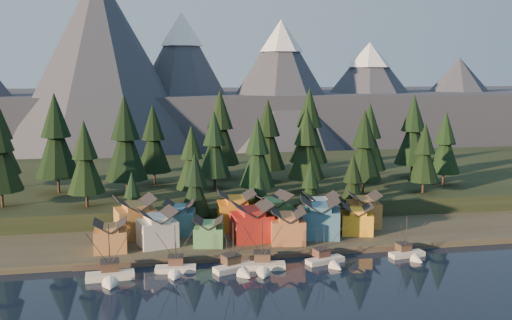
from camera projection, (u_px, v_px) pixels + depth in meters
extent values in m
plane|color=black|center=(274.00, 283.00, 112.85)|extent=(500.00, 500.00, 0.00)
cube|color=#343126|center=(241.00, 226.00, 151.57)|extent=(400.00, 50.00, 1.50)
cube|color=black|center=(218.00, 183.00, 199.76)|extent=(420.00, 100.00, 6.00)
cube|color=#4F4438|center=(258.00, 255.00, 128.79)|extent=(80.00, 4.00, 1.00)
cube|color=#404353|center=(187.00, 116.00, 343.54)|extent=(560.00, 160.00, 30.00)
cone|color=#404353|center=(100.00, 64.00, 272.37)|extent=(100.00, 100.00, 90.00)
cone|color=#404353|center=(183.00, 82.00, 298.63)|extent=(80.00, 80.00, 72.00)
cone|color=white|center=(182.00, 29.00, 294.45)|extent=(22.40, 22.40, 17.28)
cone|color=#404353|center=(281.00, 86.00, 296.55)|extent=(84.00, 84.00, 68.00)
cone|color=white|center=(281.00, 36.00, 292.61)|extent=(23.52, 23.52, 16.32)
cone|color=#404353|center=(368.00, 94.00, 323.04)|extent=(92.00, 92.00, 58.00)
cone|color=white|center=(370.00, 55.00, 319.67)|extent=(25.76, 25.76, 13.92)
cone|color=#404353|center=(457.00, 100.00, 342.53)|extent=(88.00, 88.00, 50.00)
cube|color=silver|center=(110.00, 277.00, 115.16)|extent=(9.77, 3.89, 1.78)
cone|color=silver|center=(110.00, 286.00, 110.11)|extent=(3.52, 3.47, 3.34)
cube|color=black|center=(110.00, 280.00, 115.26)|extent=(10.01, 3.96, 0.39)
cube|color=#463425|center=(110.00, 266.00, 116.57)|extent=(3.75, 3.54, 2.00)
cube|color=#2B2828|center=(110.00, 261.00, 116.40)|extent=(3.99, 3.78, 0.22)
cylinder|color=black|center=(109.00, 248.00, 114.82)|extent=(0.20, 0.20, 10.02)
cylinder|color=black|center=(110.00, 256.00, 118.24)|extent=(0.16, 0.16, 4.90)
cube|color=beige|center=(176.00, 270.00, 119.47)|extent=(8.74, 3.78, 1.56)
cone|color=beige|center=(174.00, 278.00, 114.88)|extent=(3.21, 3.18, 2.93)
cube|color=black|center=(176.00, 273.00, 119.56)|extent=(8.95, 3.85, 0.34)
cube|color=brown|center=(176.00, 261.00, 120.76)|extent=(3.41, 3.23, 1.76)
cube|color=#2B2828|center=(176.00, 256.00, 120.62)|extent=(3.62, 3.45, 0.20)
cylinder|color=black|center=(175.00, 246.00, 119.19)|extent=(0.18, 0.18, 8.79)
cylinder|color=black|center=(176.00, 252.00, 122.29)|extent=(0.14, 0.14, 4.29)
cube|color=beige|center=(235.00, 269.00, 119.99)|extent=(9.50, 6.05, 1.64)
cone|color=beige|center=(247.00, 276.00, 115.83)|extent=(3.96, 3.96, 3.08)
cube|color=black|center=(235.00, 272.00, 120.09)|extent=(9.72, 6.18, 0.36)
cube|color=#493827|center=(231.00, 260.00, 121.13)|extent=(4.16, 4.04, 1.85)
cube|color=#2B2828|center=(231.00, 255.00, 120.98)|extent=(4.42, 4.30, 0.21)
cylinder|color=black|center=(233.00, 244.00, 119.63)|extent=(0.18, 0.18, 9.24)
cylinder|color=black|center=(227.00, 251.00, 122.49)|extent=(0.14, 0.14, 4.52)
cube|color=beige|center=(262.00, 267.00, 121.20)|extent=(10.07, 4.66, 1.70)
cone|color=beige|center=(264.00, 276.00, 115.94)|extent=(3.67, 3.77, 3.19)
cube|color=black|center=(262.00, 270.00, 121.29)|extent=(10.31, 4.75, 0.37)
cube|color=brown|center=(262.00, 257.00, 122.69)|extent=(3.86, 3.68, 1.91)
cube|color=#2B2828|center=(262.00, 252.00, 122.53)|extent=(4.10, 3.92, 0.21)
cylinder|color=black|center=(262.00, 241.00, 120.93)|extent=(0.19, 0.19, 9.57)
cylinder|color=black|center=(262.00, 247.00, 124.45)|extent=(0.15, 0.15, 4.68)
cube|color=beige|center=(325.00, 261.00, 124.97)|extent=(9.06, 5.04, 1.49)
cone|color=beige|center=(338.00, 268.00, 120.79)|extent=(3.49, 3.59, 2.79)
cube|color=black|center=(325.00, 264.00, 125.06)|extent=(9.27, 5.14, 0.33)
cube|color=brown|center=(321.00, 253.00, 126.15)|extent=(3.63, 3.50, 1.68)
cube|color=#2B2828|center=(321.00, 249.00, 126.00)|extent=(3.86, 3.73, 0.19)
cylinder|color=black|center=(324.00, 239.00, 124.69)|extent=(0.17, 0.17, 8.38)
cylinder|color=black|center=(317.00, 245.00, 127.53)|extent=(0.13, 0.13, 4.10)
cube|color=silver|center=(407.00, 255.00, 129.31)|extent=(8.41, 3.86, 1.43)
cone|color=silver|center=(419.00, 261.00, 125.16)|extent=(3.07, 3.13, 2.69)
cube|color=black|center=(407.00, 257.00, 129.39)|extent=(8.62, 3.93, 0.31)
cube|color=#4D3829|center=(403.00, 247.00, 130.48)|extent=(3.23, 3.08, 1.61)
cube|color=#2B2828|center=(404.00, 243.00, 130.34)|extent=(3.44, 3.29, 0.18)
cylinder|color=black|center=(406.00, 234.00, 129.05)|extent=(0.16, 0.16, 8.06)
cylinder|color=black|center=(399.00, 240.00, 131.85)|extent=(0.13, 0.13, 3.94)
cube|color=#AF753E|center=(111.00, 240.00, 127.95)|extent=(7.27, 6.40, 4.91)
cube|color=#AF753E|center=(110.00, 228.00, 127.50)|extent=(4.06, 6.21, 1.00)
cube|color=silver|center=(157.00, 233.00, 132.00)|extent=(9.85, 9.19, 5.98)
cube|color=silver|center=(157.00, 218.00, 131.45)|extent=(6.21, 8.12, 1.16)
cube|color=#49884E|center=(209.00, 236.00, 132.46)|extent=(7.74, 7.38, 4.48)
cube|color=#49884E|center=(209.00, 224.00, 132.05)|extent=(4.75, 6.71, 0.94)
cube|color=#A52119|center=(251.00, 227.00, 136.27)|extent=(9.68, 8.68, 6.44)
cube|color=#A52119|center=(251.00, 211.00, 135.69)|extent=(5.57, 8.23, 1.28)
cube|color=#AC683D|center=(287.00, 231.00, 134.70)|extent=(8.80, 8.80, 5.62)
cube|color=#AC683D|center=(287.00, 217.00, 134.19)|extent=(5.27, 8.20, 1.11)
cube|color=#35657F|center=(319.00, 223.00, 138.88)|extent=(10.72, 9.61, 6.81)
cube|color=#35657F|center=(320.00, 207.00, 138.26)|extent=(6.62, 8.55, 1.30)
cube|color=gold|center=(357.00, 223.00, 142.04)|extent=(8.96, 8.29, 5.19)
cube|color=gold|center=(357.00, 211.00, 141.56)|extent=(5.64, 7.31, 1.06)
cube|color=#A17239|center=(136.00, 223.00, 138.71)|extent=(10.73, 9.96, 7.12)
cube|color=#A17239|center=(135.00, 206.00, 138.07)|extent=(6.67, 8.89, 1.29)
cube|color=#376783|center=(180.00, 222.00, 141.64)|extent=(8.47, 8.10, 5.99)
cube|color=#376783|center=(179.00, 208.00, 141.11)|extent=(5.19, 7.38, 1.04)
cube|color=orange|center=(236.00, 216.00, 145.98)|extent=(9.46, 8.10, 6.95)
cube|color=orange|center=(236.00, 200.00, 145.35)|extent=(5.28, 7.84, 1.30)
cube|color=#41743F|center=(271.00, 217.00, 145.41)|extent=(10.75, 9.53, 6.54)
cube|color=#41743F|center=(271.00, 202.00, 144.82)|extent=(6.66, 8.44, 1.30)
cube|color=white|center=(321.00, 216.00, 146.44)|extent=(8.89, 8.03, 6.52)
cube|color=white|center=(321.00, 202.00, 145.85)|extent=(5.12, 7.61, 1.18)
cube|color=olive|center=(364.00, 214.00, 148.53)|extent=(8.93, 8.51, 6.45)
cube|color=olive|center=(364.00, 200.00, 147.96)|extent=(5.37, 7.84, 1.12)
cylinder|color=#332319|center=(2.00, 198.00, 150.57)|extent=(0.70, 0.70, 4.68)
cone|color=black|center=(0.00, 161.00, 149.02)|extent=(11.43, 11.43, 16.10)
cylinder|color=#332319|center=(59.00, 184.00, 168.28)|extent=(0.70, 0.70, 5.21)
cone|color=black|center=(57.00, 146.00, 166.56)|extent=(12.75, 12.75, 17.96)
cone|color=black|center=(55.00, 115.00, 165.14)|extent=(8.69, 8.69, 13.03)
cylinder|color=#332319|center=(87.00, 199.00, 150.81)|extent=(0.70, 0.70, 4.07)
cone|color=black|center=(85.00, 167.00, 149.46)|extent=(9.95, 9.95, 14.02)
cone|color=black|center=(84.00, 139.00, 148.36)|extent=(6.79, 6.79, 10.18)
cylinder|color=#332319|center=(127.00, 187.00, 164.23)|extent=(0.70, 0.70, 5.15)
cone|color=black|center=(126.00, 149.00, 162.52)|extent=(12.60, 12.60, 17.75)
cone|color=black|center=(125.00, 117.00, 161.12)|extent=(8.59, 8.59, 12.88)
cylinder|color=#332319|center=(154.00, 178.00, 180.32)|extent=(0.70, 0.70, 4.52)
cone|color=black|center=(154.00, 147.00, 178.82)|extent=(11.06, 11.06, 15.58)
cone|color=black|center=(153.00, 122.00, 177.59)|extent=(7.54, 7.54, 11.31)
cylinder|color=#332319|center=(192.00, 194.00, 157.97)|extent=(0.70, 0.70, 3.72)
cone|color=black|center=(192.00, 166.00, 156.73)|extent=(9.09, 9.09, 12.81)
cone|color=black|center=(191.00, 142.00, 155.72)|extent=(6.20, 6.20, 9.29)
cylinder|color=#332319|center=(215.00, 182.00, 173.97)|extent=(0.70, 0.70, 4.23)
cone|color=black|center=(214.00, 153.00, 172.57)|extent=(10.34, 10.34, 14.57)
cone|color=black|center=(214.00, 128.00, 171.42)|extent=(7.05, 7.05, 10.57)
cylinder|color=#332319|center=(257.00, 193.00, 159.33)|extent=(0.70, 0.70, 4.10)
cone|color=black|center=(257.00, 161.00, 157.97)|extent=(10.03, 10.03, 14.14)
cone|color=black|center=(257.00, 135.00, 156.86)|extent=(6.84, 6.84, 10.26)
cylinder|color=#332319|center=(268.00, 175.00, 184.06)|extent=(0.70, 0.70, 4.77)
cone|color=black|center=(268.00, 144.00, 182.48)|extent=(11.65, 11.65, 16.42)
cone|color=black|center=(268.00, 117.00, 181.19)|extent=(7.94, 7.94, 11.91)
cylinder|color=#332319|center=(306.00, 185.00, 169.06)|extent=(0.70, 0.70, 4.50)
cone|color=black|center=(306.00, 152.00, 167.57)|extent=(11.00, 11.00, 15.50)
cone|color=black|center=(307.00, 125.00, 166.35)|extent=(7.50, 7.50, 11.25)
cylinder|color=#332319|center=(308.00, 169.00, 194.75)|extent=(0.70, 0.70, 5.32)
cone|color=black|center=(309.00, 135.00, 192.98)|extent=(13.01, 13.01, 18.33)
cone|color=black|center=(309.00, 107.00, 191.54)|extent=(8.87, 8.87, 13.30)
cylinder|color=#332319|center=(363.00, 186.00, 167.18)|extent=(0.70, 0.70, 4.36)
cone|color=black|center=(364.00, 155.00, 165.74)|extent=(10.65, 10.65, 15.00)
cone|color=black|center=(365.00, 128.00, 164.56)|extent=(7.26, 7.26, 10.89)
cylinder|color=#332319|center=(368.00, 176.00, 184.18)|extent=(0.70, 0.70, 4.54)
cone|color=black|center=(369.00, 145.00, 182.68)|extent=(11.10, 11.10, 15.65)
cone|color=black|center=(370.00, 120.00, 181.44)|extent=(7.57, 7.57, 11.36)
cylinder|color=#332319|center=(423.00, 187.00, 168.62)|extent=(0.70, 0.70, 3.67)
cone|color=black|center=(424.00, 160.00, 167.41)|extent=(8.97, 8.97, 12.64)
cone|color=black|center=(425.00, 138.00, 166.41)|extent=(6.12, 6.12, 9.18)
cylinder|color=#332319|center=(412.00, 170.00, 193.31)|extent=(0.70, 0.70, 4.94)
cone|color=black|center=(413.00, 139.00, 191.67)|extent=(12.09, 12.09, 17.03)
cone|color=black|center=(414.00, 113.00, 190.33)|extent=(8.24, 8.24, 12.36)
cylinder|color=#332319|center=(221.00, 171.00, 191.13)|extent=(0.70, 0.70, 5.26)
cone|color=black|center=(220.00, 137.00, 189.39)|extent=(12.87, 12.87, 18.13)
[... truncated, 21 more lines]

